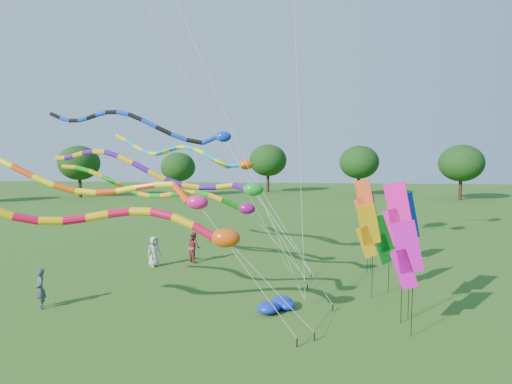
# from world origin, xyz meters

# --- Properties ---
(ground) EXTENTS (160.00, 160.00, 0.00)m
(ground) POSITION_xyz_m (0.00, 0.00, 0.00)
(ground) COLOR #265917
(ground) RESTS_ON ground
(tree_ring) EXTENTS (115.84, 118.01, 9.37)m
(tree_ring) POSITION_xyz_m (-3.16, 1.36, 5.27)
(tree_ring) COLOR #382314
(tree_ring) RESTS_ON ground
(tube_kite_red) EXTENTS (13.82, 1.98, 6.37)m
(tube_kite_red) POSITION_xyz_m (-4.22, 0.23, 4.26)
(tube_kite_red) COLOR black
(tube_kite_red) RESTS_ON ground
(tube_kite_orange) EXTENTS (13.87, 1.59, 7.28)m
(tube_kite_orange) POSITION_xyz_m (-5.27, 1.14, 5.45)
(tube_kite_orange) COLOR black
(tube_kite_orange) RESTS_ON ground
(tube_kite_purple) EXTENTS (14.06, 4.32, 7.27)m
(tube_kite_purple) POSITION_xyz_m (-3.83, 5.67, 5.55)
(tube_kite_purple) COLOR black
(tube_kite_purple) RESTS_ON ground
(tube_kite_blue) EXTENTS (14.99, 4.48, 9.46)m
(tube_kite_blue) POSITION_xyz_m (-5.81, 8.45, 7.91)
(tube_kite_blue) COLOR black
(tube_kite_blue) RESTS_ON ground
(tube_kite_cyan) EXTENTS (12.45, 5.20, 8.19)m
(tube_kite_cyan) POSITION_xyz_m (-4.07, 11.05, 6.38)
(tube_kite_cyan) COLOR black
(tube_kite_cyan) RESTS_ON ground
(tube_kite_green) EXTENTS (13.71, 2.58, 6.41)m
(tube_kite_green) POSITION_xyz_m (-4.45, 8.67, 4.33)
(tube_kite_green) COLOR black
(tube_kite_green) RESTS_ON ground
(banner_pole_magenta_a) EXTENTS (1.16, 0.27, 4.19)m
(banner_pole_magenta_a) POSITION_xyz_m (5.96, 1.50, 2.93)
(banner_pole_magenta_a) COLOR black
(banner_pole_magenta_a) RESTS_ON ground
(banner_pole_violet) EXTENTS (1.16, 0.17, 4.47)m
(banner_pole_violet) POSITION_xyz_m (5.96, 10.02, 3.21)
(banner_pole_violet) COLOR black
(banner_pole_violet) RESTS_ON ground
(banner_pole_orange) EXTENTS (1.16, 0.29, 4.32)m
(banner_pole_orange) POSITION_xyz_m (5.27, 5.43, 3.07)
(banner_pole_orange) COLOR black
(banner_pole_orange) RESTS_ON ground
(banner_pole_blue_b) EXTENTS (1.15, 0.30, 5.02)m
(banner_pole_blue_b) POSITION_xyz_m (6.30, 3.18, 3.75)
(banner_pole_blue_b) COLOR black
(banner_pole_blue_b) RESTS_ON ground
(banner_pole_green) EXTENTS (1.12, 0.47, 3.83)m
(banner_pole_green) POSITION_xyz_m (6.20, 6.36, 2.57)
(banner_pole_green) COLOR black
(banner_pole_green) RESTS_ON ground
(banner_pole_magenta_b) EXTENTS (1.09, 0.54, 5.46)m
(banner_pole_magenta_b) POSITION_xyz_m (5.91, 2.77, 4.19)
(banner_pole_magenta_b) COLOR black
(banner_pole_magenta_b) RESTS_ON ground
(banner_pole_red) EXTENTS (1.13, 0.44, 5.15)m
(banner_pole_red) POSITION_xyz_m (5.69, 9.50, 3.89)
(banner_pole_red) COLOR black
(banner_pole_red) RESTS_ON ground
(blue_nylon_heap) EXTENTS (1.69, 1.74, 0.53)m
(blue_nylon_heap) POSITION_xyz_m (1.46, 3.28, 0.24)
(blue_nylon_heap) COLOR #0D25B2
(blue_nylon_heap) RESTS_ON ground
(person_a) EXTENTS (0.97, 1.01, 1.74)m
(person_a) POSITION_xyz_m (-6.04, 9.75, 0.87)
(person_a) COLOR #B8B3A6
(person_a) RESTS_ON ground
(person_b) EXTENTS (0.70, 0.73, 1.68)m
(person_b) POSITION_xyz_m (-8.54, 2.79, 0.84)
(person_b) COLOR #3A4252
(person_b) RESTS_ON ground
(person_c) EXTENTS (1.10, 1.11, 1.81)m
(person_c) POSITION_xyz_m (-4.03, 10.98, 0.91)
(person_c) COLOR brown
(person_c) RESTS_ON ground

